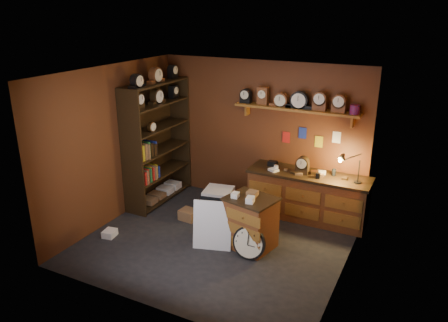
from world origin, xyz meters
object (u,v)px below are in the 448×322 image
Objects in this scene: workbench at (308,194)px; big_round_clock at (249,243)px; shelving_unit at (156,138)px; low_cabinet at (251,221)px.

big_round_clock is at bearing -103.23° from workbench.
low_cabinet is (2.34, -0.86, -0.80)m from shelving_unit.
workbench reaches higher than big_round_clock.
workbench is at bearing 76.77° from big_round_clock.
shelving_unit is 1.21× the size of workbench.
workbench is 1.73m from big_round_clock.
shelving_unit is 2.99m from workbench.
low_cabinet is (-0.51, -1.36, -0.02)m from workbench.
low_cabinet is at bearing -110.50° from workbench.
low_cabinet reaches higher than big_round_clock.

